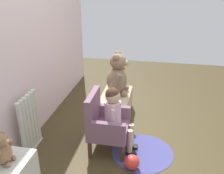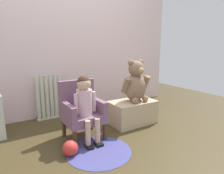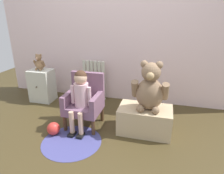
{
  "view_description": "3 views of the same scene",
  "coord_description": "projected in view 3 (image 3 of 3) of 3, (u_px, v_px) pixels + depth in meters",
  "views": [
    {
      "loc": [
        -2.37,
        -0.08,
        1.72
      ],
      "look_at": [
        0.23,
        0.42,
        0.55
      ],
      "focal_mm": 40.0,
      "sensor_mm": 36.0,
      "label": 1
    },
    {
      "loc": [
        -1.04,
        -1.6,
        1.05
      ],
      "look_at": [
        0.2,
        0.38,
        0.55
      ],
      "focal_mm": 32.0,
      "sensor_mm": 36.0,
      "label": 2
    },
    {
      "loc": [
        0.72,
        -1.66,
        1.34
      ],
      "look_at": [
        0.18,
        0.38,
        0.55
      ],
      "focal_mm": 32.0,
      "sensor_mm": 36.0,
      "label": 3
    }
  ],
  "objects": [
    {
      "name": "small_teddy_bear",
      "position": [
        39.0,
        63.0,
        3.05
      ],
      "size": [
        0.18,
        0.13,
        0.25
      ],
      "color": "#916C49",
      "rests_on": "small_dresser"
    },
    {
      "name": "ground_plane",
      "position": [
        87.0,
        145.0,
        2.14
      ],
      "size": [
        6.0,
        6.0,
        0.0
      ],
      "primitive_type": "plane",
      "color": "#42361D"
    },
    {
      "name": "small_dresser",
      "position": [
        42.0,
        85.0,
        3.16
      ],
      "size": [
        0.35,
        0.3,
        0.5
      ],
      "color": "silver",
      "rests_on": "ground_plane"
    },
    {
      "name": "floor_rug",
      "position": [
        72.0,
        142.0,
        2.2
      ],
      "size": [
        0.66,
        0.66,
        0.01
      ],
      "primitive_type": "cylinder",
      "color": "#454688",
      "rests_on": "ground_plane"
    },
    {
      "name": "child_armchair",
      "position": [
        85.0,
        100.0,
        2.45
      ],
      "size": [
        0.42,
        0.4,
        0.65
      ],
      "color": "#7A566E",
      "rests_on": "ground_plane"
    },
    {
      "name": "large_teddy_bear",
      "position": [
        150.0,
        89.0,
        2.19
      ],
      "size": [
        0.4,
        0.28,
        0.56
      ],
      "color": "#8D7053",
      "rests_on": "low_bench"
    },
    {
      "name": "child_figure",
      "position": [
        81.0,
        92.0,
        2.3
      ],
      "size": [
        0.25,
        0.35,
        0.73
      ],
      "color": "beige",
      "rests_on": "ground_plane"
    },
    {
      "name": "back_wall",
      "position": [
        117.0,
        22.0,
        2.91
      ],
      "size": [
        3.8,
        0.05,
        2.4
      ],
      "primitive_type": "cube",
      "color": "silver",
      "rests_on": "ground_plane"
    },
    {
      "name": "low_bench",
      "position": [
        145.0,
        120.0,
        2.34
      ],
      "size": [
        0.61,
        0.37,
        0.31
      ],
      "primitive_type": "cube",
      "color": "tan",
      "rests_on": "ground_plane"
    },
    {
      "name": "radiator",
      "position": [
        94.0,
        80.0,
        3.19
      ],
      "size": [
        0.37,
        0.05,
        0.63
      ],
      "color": "silver",
      "rests_on": "ground_plane"
    },
    {
      "name": "toy_ball",
      "position": [
        54.0,
        129.0,
        2.31
      ],
      "size": [
        0.15,
        0.15,
        0.15
      ],
      "primitive_type": "sphere",
      "color": "red",
      "rests_on": "ground_plane"
    }
  ]
}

